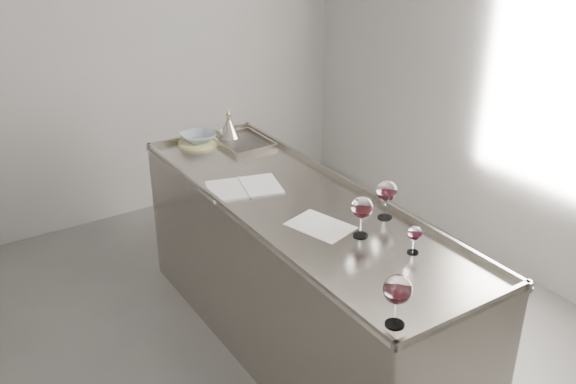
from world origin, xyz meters
TOP-DOWN VIEW (x-y plane):
  - room_shell at (0.00, 0.00)m, footprint 4.54×5.04m
  - counter at (0.50, 0.30)m, footprint 0.77×2.42m
  - wine_glass_left at (0.23, -0.78)m, footprint 0.11×0.11m
  - wine_glass_middle at (0.55, -0.16)m, footprint 0.11×0.11m
  - wine_glass_right at (0.78, -0.08)m, footprint 0.11×0.11m
  - wine_glass_small at (0.66, -0.42)m, footprint 0.07×0.07m
  - notebook at (0.35, 0.62)m, footprint 0.46×0.37m
  - loose_paper_top at (0.45, 0.02)m, footprint 0.30×0.36m
  - trivet at (0.43, 1.38)m, footprint 0.34×0.34m
  - ceramic_bowl at (0.43, 1.38)m, footprint 0.23×0.23m
  - wine_funnel at (0.66, 1.38)m, footprint 0.14×0.14m

SIDE VIEW (x-z plane):
  - counter at x=0.50m, z-range -0.01..0.96m
  - loose_paper_top at x=0.45m, z-range 0.94..0.94m
  - notebook at x=0.35m, z-range 0.94..0.95m
  - trivet at x=0.43m, z-range 0.94..0.96m
  - ceramic_bowl at x=0.43m, z-range 0.96..1.01m
  - wine_funnel at x=0.66m, z-range 0.90..1.11m
  - wine_glass_small at x=0.66m, z-range 0.97..1.11m
  - wine_glass_right at x=0.78m, z-range 0.98..1.19m
  - wine_glass_middle at x=0.55m, z-range 0.98..1.19m
  - wine_glass_left at x=0.23m, z-range 0.99..1.20m
  - room_shell at x=0.00m, z-range -0.02..2.82m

